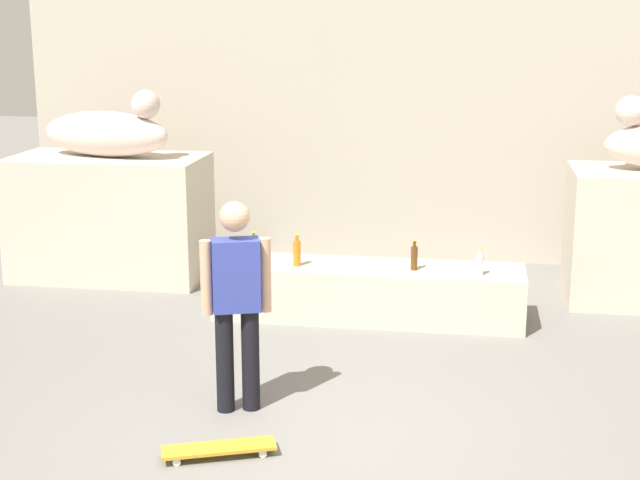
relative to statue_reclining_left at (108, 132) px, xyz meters
The scene contains 11 objects.
ground_plane 5.34m from the statue_reclining_left, 51.90° to the right, with size 40.00×40.00×0.00m, color slate.
facade_wall 3.80m from the statue_reclining_left, 28.04° to the left, with size 9.26×0.60×6.20m, color #BAB09D.
pedestal_left 1.00m from the statue_reclining_left, 167.83° to the left, with size 2.22×1.13×1.43m, color beige.
statue_reclining_left is the anchor object (origin of this frame).
ledge_block 3.59m from the statue_reclining_left, 18.77° to the right, with size 3.12×0.74×0.55m, color beige.
skater 4.27m from the statue_reclining_left, 55.75° to the right, with size 0.52×0.31×1.67m.
skateboard 5.19m from the statue_reclining_left, 60.50° to the right, with size 0.82×0.48×0.08m.
bottle_orange 2.86m from the statue_reclining_left, 25.97° to the right, with size 0.08×0.08×0.33m.
bottle_green 2.38m from the statue_reclining_left, 26.94° to the right, with size 0.07×0.07×0.29m.
bottle_brown 3.89m from the statue_reclining_left, 17.59° to the right, with size 0.07×0.07×0.31m.
bottle_clear 4.52m from the statue_reclining_left, 16.16° to the right, with size 0.07×0.07×0.28m.
Camera 1 is at (0.97, -6.12, 3.05)m, focal length 52.39 mm.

